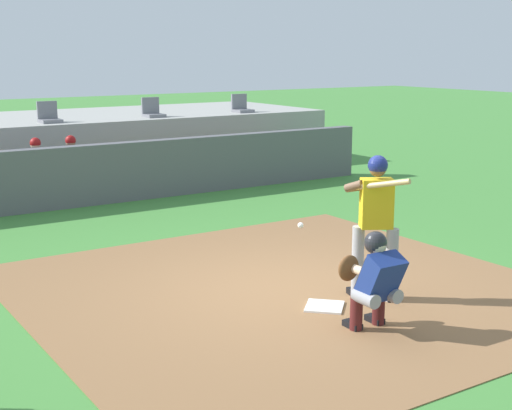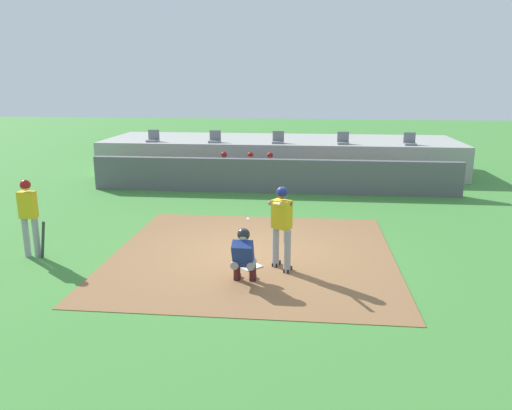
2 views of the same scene
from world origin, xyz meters
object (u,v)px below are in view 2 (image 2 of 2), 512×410
(dugout_player_2, at_px, (270,170))
(stadium_seat_1, at_px, (215,139))
(home_plate, at_px, (249,266))
(dugout_player_1, at_px, (250,169))
(stadium_seat_2, at_px, (278,140))
(stadium_seat_3, at_px, (343,141))
(dugout_player_0, at_px, (224,169))
(catcher_crouched, at_px, (244,253))
(stadium_seat_0, at_px, (153,138))
(batter_at_plate, at_px, (281,223))
(stadium_seat_4, at_px, (410,141))
(on_deck_batter, at_px, (29,213))

(dugout_player_2, height_order, stadium_seat_1, stadium_seat_1)
(home_plate, distance_m, dugout_player_1, 8.22)
(stadium_seat_2, height_order, stadium_seat_3, same)
(dugout_player_0, bearing_deg, catcher_crouched, -78.06)
(home_plate, height_order, stadium_seat_0, stadium_seat_0)
(stadium_seat_3, bearing_deg, batter_at_plate, -100.53)
(batter_at_plate, relative_size, stadium_seat_4, 3.76)
(home_plate, height_order, stadium_seat_4, stadium_seat_4)
(dugout_player_2, distance_m, stadium_seat_3, 3.55)
(on_deck_batter, xyz_separation_m, stadium_seat_1, (2.36, 10.04, 0.51))
(batter_at_plate, bearing_deg, catcher_crouched, -132.34)
(dugout_player_2, bearing_deg, stadium_seat_2, 84.98)
(stadium_seat_2, bearing_deg, batter_at_plate, -86.14)
(batter_at_plate, xyz_separation_m, stadium_seat_1, (-3.29, 10.26, 0.50))
(dugout_player_1, xyz_separation_m, stadium_seat_4, (6.11, 2.03, 0.86))
(stadium_seat_1, bearing_deg, dugout_player_1, -50.29)
(batter_at_plate, xyz_separation_m, dugout_player_0, (-2.59, 8.22, -0.36))
(home_plate, height_order, dugout_player_2, dugout_player_2)
(batter_at_plate, xyz_separation_m, on_deck_batter, (-5.65, 0.22, -0.02))
(catcher_crouched, distance_m, stadium_seat_1, 11.36)
(stadium_seat_1, bearing_deg, dugout_player_2, -40.04)
(batter_at_plate, distance_m, dugout_player_2, 8.28)
(stadium_seat_0, bearing_deg, batter_at_plate, -60.13)
(dugout_player_1, xyz_separation_m, stadium_seat_0, (-4.29, 2.03, 0.86))
(stadium_seat_2, relative_size, stadium_seat_4, 1.00)
(dugout_player_0, height_order, dugout_player_1, same)
(dugout_player_0, height_order, stadium_seat_0, stadium_seat_0)
(on_deck_batter, bearing_deg, dugout_player_0, 69.11)
(batter_at_plate, bearing_deg, stadium_seat_4, 66.28)
(dugout_player_1, distance_m, stadium_seat_3, 4.15)
(stadium_seat_0, bearing_deg, dugout_player_1, -25.37)
(catcher_crouched, relative_size, stadium_seat_2, 3.39)
(dugout_player_1, bearing_deg, dugout_player_2, 0.00)
(catcher_crouched, xyz_separation_m, dugout_player_1, (-0.91, 8.99, 0.06))
(stadium_seat_3, bearing_deg, stadium_seat_2, 180.00)
(on_deck_batter, bearing_deg, batter_at_plate, -2.21)
(dugout_player_1, xyz_separation_m, stadium_seat_1, (-1.69, 2.03, 0.86))
(dugout_player_1, bearing_deg, stadium_seat_1, 129.71)
(stadium_seat_2, xyz_separation_m, stadium_seat_4, (5.20, 0.00, 0.00))
(on_deck_batter, xyz_separation_m, stadium_seat_0, (-0.24, 10.04, 0.51))
(catcher_crouched, bearing_deg, stadium_seat_2, 89.99)
(catcher_crouched, relative_size, stadium_seat_4, 3.39)
(on_deck_batter, distance_m, dugout_player_1, 8.98)
(on_deck_batter, bearing_deg, stadium_seat_4, 44.67)
(home_plate, height_order, stadium_seat_3, stadium_seat_3)
(home_plate, distance_m, dugout_player_0, 8.39)
(stadium_seat_0, bearing_deg, stadium_seat_2, 0.00)
(home_plate, bearing_deg, dugout_player_1, 96.38)
(dugout_player_1, bearing_deg, catcher_crouched, -84.23)
(stadium_seat_2, bearing_deg, stadium_seat_3, 0.00)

